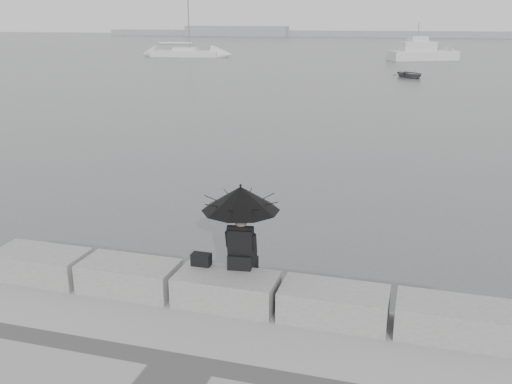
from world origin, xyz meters
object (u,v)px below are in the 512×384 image
(sailboat_left, at_px, (186,53))
(dinghy, at_px, (411,74))
(motor_cruiser, at_px, (423,53))
(seated_person, at_px, (241,207))

(sailboat_left, relative_size, dinghy, 3.95)
(motor_cruiser, bearing_deg, dinghy, -119.78)
(seated_person, height_order, sailboat_left, sailboat_left)
(sailboat_left, bearing_deg, dinghy, -41.62)
(sailboat_left, xyz_separation_m, motor_cruiser, (30.17, 2.04, 0.38))
(sailboat_left, height_order, dinghy, sailboat_left)
(seated_person, bearing_deg, sailboat_left, 105.94)
(seated_person, xyz_separation_m, sailboat_left, (-28.03, 63.55, -1.51))
(motor_cruiser, bearing_deg, sailboat_left, 155.91)
(dinghy, bearing_deg, motor_cruiser, 53.00)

